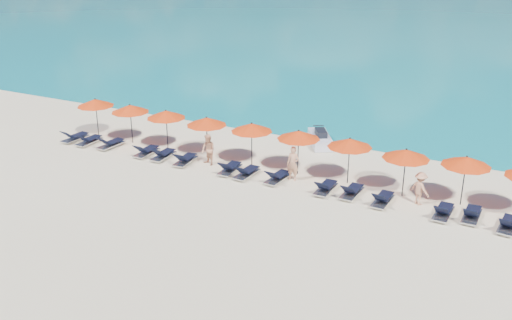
% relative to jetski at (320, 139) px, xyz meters
% --- Properties ---
extents(ground, '(1400.00, 1400.00, 0.00)m').
position_rel_jetski_xyz_m(ground, '(-0.67, -9.48, -0.38)').
color(ground, beige).
extents(jetski, '(2.20, 2.75, 0.93)m').
position_rel_jetski_xyz_m(jetski, '(0.00, 0.00, 0.00)').
color(jetski, silver).
rests_on(jetski, ground).
extents(beachgoer_a, '(0.61, 0.40, 1.67)m').
position_rel_jetski_xyz_m(beachgoer_a, '(0.68, -5.27, 0.45)').
color(beachgoer_a, tan).
rests_on(beachgoer_a, ground).
extents(beachgoer_b, '(0.89, 0.71, 1.61)m').
position_rel_jetski_xyz_m(beachgoer_b, '(-3.95, -5.44, 0.42)').
color(beachgoer_b, tan).
rests_on(beachgoer_b, ground).
extents(beachgoer_c, '(1.05, 0.89, 1.49)m').
position_rel_jetski_xyz_m(beachgoer_c, '(6.64, -5.20, 0.36)').
color(beachgoer_c, tan).
rests_on(beachgoer_c, ground).
extents(umbrella_0, '(2.10, 2.10, 2.28)m').
position_rel_jetski_xyz_m(umbrella_0, '(-12.14, -4.47, 1.63)').
color(umbrella_0, black).
rests_on(umbrella_0, ground).
extents(umbrella_1, '(2.10, 2.10, 2.28)m').
position_rel_jetski_xyz_m(umbrella_1, '(-9.58, -4.53, 1.63)').
color(umbrella_1, black).
rests_on(umbrella_1, ground).
extents(umbrella_2, '(2.10, 2.10, 2.28)m').
position_rel_jetski_xyz_m(umbrella_2, '(-7.13, -4.53, 1.63)').
color(umbrella_2, black).
rests_on(umbrella_2, ground).
extents(umbrella_3, '(2.10, 2.10, 2.28)m').
position_rel_jetski_xyz_m(umbrella_3, '(-4.52, -4.62, 1.63)').
color(umbrella_3, black).
rests_on(umbrella_3, ground).
extents(umbrella_4, '(2.10, 2.10, 2.28)m').
position_rel_jetski_xyz_m(umbrella_4, '(-1.97, -4.44, 1.63)').
color(umbrella_4, black).
rests_on(umbrella_4, ground).
extents(umbrella_5, '(2.10, 2.10, 2.28)m').
position_rel_jetski_xyz_m(umbrella_5, '(0.57, -4.43, 1.63)').
color(umbrella_5, black).
rests_on(umbrella_5, ground).
extents(umbrella_6, '(2.10, 2.10, 2.28)m').
position_rel_jetski_xyz_m(umbrella_6, '(3.13, -4.40, 1.63)').
color(umbrella_6, black).
rests_on(umbrella_6, ground).
extents(umbrella_7, '(2.10, 2.10, 2.28)m').
position_rel_jetski_xyz_m(umbrella_7, '(5.80, -4.68, 1.63)').
color(umbrella_7, black).
rests_on(umbrella_7, ground).
extents(umbrella_8, '(2.10, 2.10, 2.28)m').
position_rel_jetski_xyz_m(umbrella_8, '(8.27, -4.41, 1.63)').
color(umbrella_8, black).
rests_on(umbrella_8, ground).
extents(lounger_0, '(0.75, 1.74, 0.66)m').
position_rel_jetski_xyz_m(lounger_0, '(-12.71, -5.80, -0.15)').
color(lounger_0, silver).
rests_on(lounger_0, ground).
extents(lounger_1, '(0.64, 1.71, 0.66)m').
position_rel_jetski_xyz_m(lounger_1, '(-11.61, -5.85, -0.15)').
color(lounger_1, silver).
rests_on(lounger_1, ground).
extents(lounger_2, '(0.75, 1.74, 0.66)m').
position_rel_jetski_xyz_m(lounger_2, '(-10.14, -5.72, -0.15)').
color(lounger_2, silver).
rests_on(lounger_2, ground).
extents(lounger_3, '(0.66, 1.71, 0.66)m').
position_rel_jetski_xyz_m(lounger_3, '(-7.64, -5.79, -0.15)').
color(lounger_3, silver).
rests_on(lounger_3, ground).
extents(lounger_4, '(0.69, 1.72, 0.66)m').
position_rel_jetski_xyz_m(lounger_4, '(-6.53, -5.80, -0.15)').
color(lounger_4, silver).
rests_on(lounger_4, ground).
extents(lounger_5, '(0.77, 1.75, 0.66)m').
position_rel_jetski_xyz_m(lounger_5, '(-5.09, -5.86, -0.15)').
color(lounger_5, silver).
rests_on(lounger_5, ground).
extents(lounger_6, '(0.72, 1.74, 0.66)m').
position_rel_jetski_xyz_m(lounger_6, '(-2.46, -5.85, -0.15)').
color(lounger_6, silver).
rests_on(lounger_6, ground).
extents(lounger_7, '(0.72, 1.73, 0.66)m').
position_rel_jetski_xyz_m(lounger_7, '(-1.47, -5.94, -0.15)').
color(lounger_7, silver).
rests_on(lounger_7, ground).
extents(lounger_8, '(0.77, 1.75, 0.66)m').
position_rel_jetski_xyz_m(lounger_8, '(0.12, -5.78, -0.15)').
color(lounger_8, silver).
rests_on(lounger_8, ground).
extents(lounger_9, '(0.63, 1.70, 0.66)m').
position_rel_jetski_xyz_m(lounger_9, '(2.59, -5.88, -0.15)').
color(lounger_9, silver).
rests_on(lounger_9, ground).
extents(lounger_10, '(0.69, 1.72, 0.66)m').
position_rel_jetski_xyz_m(lounger_10, '(3.78, -5.74, -0.15)').
color(lounger_10, silver).
rests_on(lounger_10, ground).
extents(lounger_11, '(0.69, 1.72, 0.66)m').
position_rel_jetski_xyz_m(lounger_11, '(5.24, -5.92, -0.15)').
color(lounger_11, silver).
rests_on(lounger_11, ground).
extents(lounger_12, '(0.68, 1.72, 0.66)m').
position_rel_jetski_xyz_m(lounger_12, '(7.81, -5.94, -0.15)').
color(lounger_12, silver).
rests_on(lounger_12, ground).
extents(lounger_13, '(0.64, 1.71, 0.66)m').
position_rel_jetski_xyz_m(lounger_13, '(8.89, -5.67, -0.15)').
color(lounger_13, silver).
rests_on(lounger_13, ground).
extents(lounger_14, '(0.76, 1.75, 0.66)m').
position_rel_jetski_xyz_m(lounger_14, '(10.31, -5.94, -0.15)').
color(lounger_14, silver).
rests_on(lounger_14, ground).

